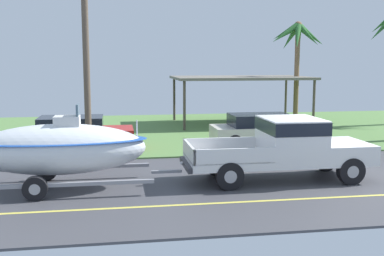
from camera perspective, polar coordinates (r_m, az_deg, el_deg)
name	(u,v)px	position (r m, az deg, el deg)	size (l,w,h in m)	color
ground	(256,137)	(22.77, 7.75, -1.07)	(36.00, 22.00, 0.11)	#424247
pickup_truck_towing	(290,146)	(14.58, 11.79, -2.11)	(5.81, 2.04, 1.89)	silver
boat_on_trailer	(59,149)	(13.69, -15.94, -2.44)	(6.20, 2.37, 2.41)	gray
parked_sedan_near	(264,131)	(20.17, 8.71, -0.31)	(4.50, 1.87, 1.38)	beige
parked_sedan_far	(76,134)	(19.58, -13.96, -0.71)	(4.51, 1.88, 1.38)	#B21E19
carport_awning	(240,79)	(26.87, 5.91, 5.99)	(7.56, 4.73, 2.74)	#4C4238
palm_tree_near_right	(297,41)	(27.63, 12.61, 10.25)	(3.57, 3.21, 5.84)	brown
utility_pole	(86,40)	(17.72, -12.82, 10.44)	(0.24, 1.80, 8.44)	brown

